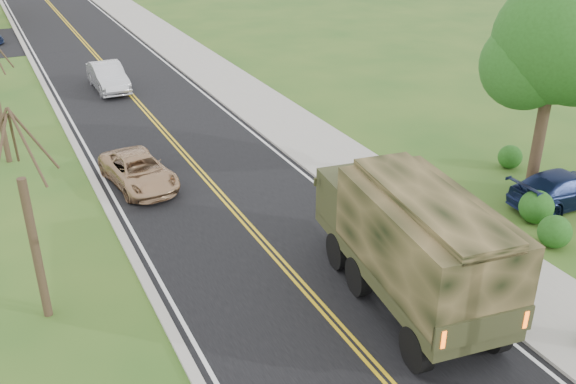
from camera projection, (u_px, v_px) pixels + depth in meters
road at (93, 52)px, 44.85m from camera, size 8.00×120.00×0.01m
curb_right at (151, 45)px, 46.47m from camera, size 0.30×120.00×0.12m
sidewalk_right at (174, 43)px, 47.17m from camera, size 3.20×120.00×0.10m
curb_left at (30, 58)px, 43.18m from camera, size 0.30×120.00×0.10m
leafy_tree at (555, 50)px, 22.64m from camera, size 4.83×4.50×8.10m
bare_tree_a at (32, 233)px, 16.76m from camera, size 1.93×2.26×6.08m
military_truck at (412, 238)px, 17.51m from camera, size 3.49×7.73×3.73m
suv_champagne at (139, 171)px, 25.18m from camera, size 2.55×4.63×1.23m
sedan_silver at (108, 77)px, 36.58m from camera, size 1.66×4.62×1.52m
pickup_navy at (564, 188)px, 23.71m from camera, size 4.50×1.83×1.30m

